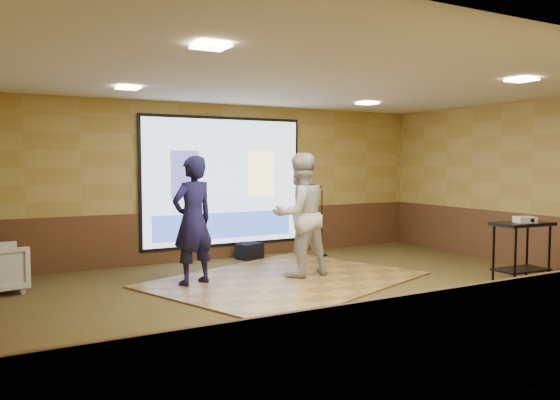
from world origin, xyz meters
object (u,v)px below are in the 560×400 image
av_table (522,241)px  projector (525,220)px  player_right (300,215)px  duffel_bag (250,251)px  projector_screen (224,183)px  player_left (193,220)px  mic_stand (319,231)px  dance_floor (286,280)px

av_table → projector: 0.34m
player_right → duffel_bag: (0.02, 1.96, -0.88)m
projector → duffel_bag: size_ratio=0.56×
projector_screen → player_left: projector_screen is taller
mic_stand → player_left: bearing=-170.8°
projector → av_table: bearing=93.7°
player_right → mic_stand: size_ratio=1.40×
projector → dance_floor: bearing=168.2°
projector_screen → dance_floor: size_ratio=0.84×
av_table → duffel_bag: (-2.66, 4.06, -0.53)m
projector_screen → duffel_bag: size_ratio=6.81×
projector_screen → dance_floor: (0.06, -2.35, -1.46)m
dance_floor → player_left: (-1.41, 0.36, 0.99)m
dance_floor → player_left: size_ratio=2.03×
duffel_bag → player_right: bearing=-90.7°
player_right → av_table: (2.69, -2.10, -0.35)m
player_left → projector: bearing=133.8°
dance_floor → mic_stand: (1.72, 1.69, 0.48)m
duffel_bag → projector: bearing=-57.3°
projector_screen → projector: size_ratio=12.07×
player_right → mic_stand: player_right is taller
player_right → duffel_bag: 2.15m
mic_stand → duffel_bag: size_ratio=2.94×
projector → mic_stand: 4.00m
dance_floor → mic_stand: 2.46m
player_left → projector_screen: bearing=-141.3°
player_right → projector: (2.67, -2.16, -0.01)m
projector_screen → player_left: 2.44m
projector_screen → projector: (3.05, -4.42, -0.46)m
player_right → projector: size_ratio=7.28×
player_left → mic_stand: 3.44m
projector_screen → av_table: 5.39m
projector_screen → player_right: 2.33m
player_right → mic_stand: (1.41, 1.60, -0.54)m
av_table → projector: (-0.02, -0.06, 0.34)m
player_left → av_table: player_left is taller
dance_floor → av_table: (3.00, -2.01, 0.67)m
av_table → player_left: bearing=151.7°
projector_screen → mic_stand: (1.79, -0.66, -0.98)m
projector_screen → projector: bearing=-55.4°
mic_stand → av_table: bearing=-84.7°
projector_screen → mic_stand: size_ratio=2.32×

